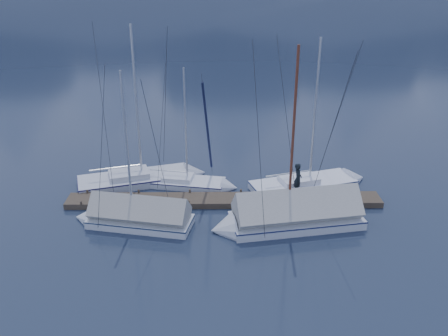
{
  "coord_description": "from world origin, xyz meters",
  "views": [
    {
      "loc": [
        -0.28,
        -22.24,
        12.79
      ],
      "look_at": [
        0.0,
        2.0,
        2.2
      ],
      "focal_mm": 38.0,
      "sensor_mm": 36.0,
      "label": 1
    }
  ],
  "objects_px": {
    "sailboat_open_right": "(317,183)",
    "sailboat_covered_near": "(285,217)",
    "sailboat_open_mid": "(194,184)",
    "person": "(298,179)",
    "sailboat_open_left": "(151,178)",
    "sailboat_covered_far": "(131,217)"
  },
  "relations": [
    {
      "from": "person",
      "to": "sailboat_open_right",
      "type": "bearing_deg",
      "value": -35.26
    },
    {
      "from": "sailboat_open_right",
      "to": "sailboat_covered_near",
      "type": "distance_m",
      "value": 5.5
    },
    {
      "from": "sailboat_open_right",
      "to": "sailboat_covered_far",
      "type": "distance_m",
      "value": 11.66
    },
    {
      "from": "sailboat_open_mid",
      "to": "person",
      "type": "distance_m",
      "value": 6.44
    },
    {
      "from": "sailboat_open_mid",
      "to": "person",
      "type": "xyz_separation_m",
      "value": [
        6.08,
        -1.8,
        1.15
      ]
    },
    {
      "from": "sailboat_open_right",
      "to": "sailboat_covered_far",
      "type": "relative_size",
      "value": 1.1
    },
    {
      "from": "sailboat_open_left",
      "to": "sailboat_covered_near",
      "type": "bearing_deg",
      "value": -36.09
    },
    {
      "from": "sailboat_open_left",
      "to": "sailboat_covered_near",
      "type": "relative_size",
      "value": 1.02
    },
    {
      "from": "sailboat_open_right",
      "to": "person",
      "type": "relative_size",
      "value": 5.21
    },
    {
      "from": "sailboat_open_mid",
      "to": "sailboat_open_left",
      "type": "bearing_deg",
      "value": 164.22
    },
    {
      "from": "sailboat_open_mid",
      "to": "sailboat_covered_near",
      "type": "bearing_deg",
      "value": -44.33
    },
    {
      "from": "sailboat_open_left",
      "to": "sailboat_covered_far",
      "type": "relative_size",
      "value": 1.18
    },
    {
      "from": "sailboat_open_left",
      "to": "sailboat_covered_far",
      "type": "bearing_deg",
      "value": -93.78
    },
    {
      "from": "sailboat_covered_near",
      "to": "person",
      "type": "bearing_deg",
      "value": 70.29
    },
    {
      "from": "sailboat_open_mid",
      "to": "sailboat_covered_near",
      "type": "distance_m",
      "value": 6.97
    },
    {
      "from": "sailboat_open_left",
      "to": "sailboat_covered_far",
      "type": "height_order",
      "value": "sailboat_open_left"
    },
    {
      "from": "sailboat_covered_near",
      "to": "sailboat_covered_far",
      "type": "distance_m",
      "value": 8.11
    },
    {
      "from": "sailboat_open_mid",
      "to": "sailboat_covered_far",
      "type": "distance_m",
      "value": 5.58
    },
    {
      "from": "sailboat_open_left",
      "to": "person",
      "type": "xyz_separation_m",
      "value": [
        8.85,
        -2.58,
        1.11
      ]
    },
    {
      "from": "sailboat_open_mid",
      "to": "sailboat_open_right",
      "type": "distance_m",
      "value": 7.6
    },
    {
      "from": "sailboat_covered_far",
      "to": "sailboat_covered_near",
      "type": "bearing_deg",
      "value": -1.81
    },
    {
      "from": "sailboat_open_right",
      "to": "sailboat_covered_far",
      "type": "bearing_deg",
      "value": -156.96
    }
  ]
}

